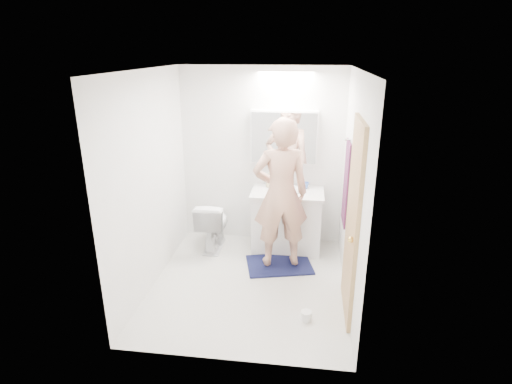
% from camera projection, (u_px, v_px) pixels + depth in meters
% --- Properties ---
extents(floor, '(2.50, 2.50, 0.00)m').
position_uv_depth(floor, '(249.00, 283.00, 4.74)').
color(floor, silver).
rests_on(floor, ground).
extents(ceiling, '(2.50, 2.50, 0.00)m').
position_uv_depth(ceiling, '(248.00, 70.00, 3.94)').
color(ceiling, white).
rests_on(ceiling, floor).
extents(wall_back, '(2.50, 0.00, 2.50)m').
position_uv_depth(wall_back, '(262.00, 157.00, 5.51)').
color(wall_back, white).
rests_on(wall_back, floor).
extents(wall_front, '(2.50, 0.00, 2.50)m').
position_uv_depth(wall_front, '(225.00, 237.00, 3.18)').
color(wall_front, white).
rests_on(wall_front, floor).
extents(wall_left, '(0.00, 2.50, 2.50)m').
position_uv_depth(wall_left, '(150.00, 182.00, 4.48)').
color(wall_left, white).
rests_on(wall_left, floor).
extents(wall_right, '(0.00, 2.50, 2.50)m').
position_uv_depth(wall_right, '(353.00, 191.00, 4.21)').
color(wall_right, white).
rests_on(wall_right, floor).
extents(vanity_cabinet, '(0.90, 0.55, 0.78)m').
position_uv_depth(vanity_cabinet, '(287.00, 222.00, 5.47)').
color(vanity_cabinet, white).
rests_on(vanity_cabinet, floor).
extents(countertop, '(0.95, 0.58, 0.04)m').
position_uv_depth(countertop, '(287.00, 193.00, 5.33)').
color(countertop, white).
rests_on(countertop, vanity_cabinet).
extents(sink_basin, '(0.36, 0.36, 0.03)m').
position_uv_depth(sink_basin, '(288.00, 190.00, 5.35)').
color(sink_basin, white).
rests_on(sink_basin, countertop).
extents(faucet, '(0.02, 0.02, 0.16)m').
position_uv_depth(faucet, '(289.00, 181.00, 5.51)').
color(faucet, silver).
rests_on(faucet, countertop).
extents(medicine_cabinet, '(0.88, 0.14, 0.70)m').
position_uv_depth(medicine_cabinet, '(284.00, 137.00, 5.31)').
color(medicine_cabinet, white).
rests_on(medicine_cabinet, wall_back).
extents(mirror_panel, '(0.84, 0.01, 0.66)m').
position_uv_depth(mirror_panel, '(284.00, 138.00, 5.23)').
color(mirror_panel, silver).
rests_on(mirror_panel, medicine_cabinet).
extents(toilet, '(0.39, 0.68, 0.69)m').
position_uv_depth(toilet, '(213.00, 224.00, 5.50)').
color(toilet, white).
rests_on(toilet, floor).
extents(bath_rug, '(0.91, 0.72, 0.02)m').
position_uv_depth(bath_rug, '(279.00, 265.00, 5.13)').
color(bath_rug, '#13163C').
rests_on(bath_rug, floor).
extents(person, '(0.75, 0.58, 1.83)m').
position_uv_depth(person, '(281.00, 194.00, 4.81)').
color(person, tan).
rests_on(person, bath_rug).
extents(door, '(0.04, 0.80, 2.00)m').
position_uv_depth(door, '(353.00, 222.00, 3.95)').
color(door, tan).
rests_on(door, wall_right).
extents(door_knob, '(0.06, 0.06, 0.06)m').
position_uv_depth(door_knob, '(351.00, 240.00, 3.69)').
color(door_knob, gold).
rests_on(door_knob, door).
extents(towel, '(0.02, 0.42, 1.00)m').
position_uv_depth(towel, '(346.00, 183.00, 4.76)').
color(towel, '#112337').
rests_on(towel, wall_right).
extents(towel_hook, '(0.07, 0.02, 0.02)m').
position_uv_depth(towel_hook, '(348.00, 140.00, 4.59)').
color(towel_hook, silver).
rests_on(towel_hook, wall_right).
extents(soap_bottle_a, '(0.08, 0.08, 0.20)m').
position_uv_depth(soap_bottle_a, '(269.00, 180.00, 5.47)').
color(soap_bottle_a, tan).
rests_on(soap_bottle_a, countertop).
extents(soap_bottle_b, '(0.12, 0.12, 0.18)m').
position_uv_depth(soap_bottle_b, '(280.00, 181.00, 5.48)').
color(soap_bottle_b, '#6299D2').
rests_on(soap_bottle_b, countertop).
extents(toothbrush_cup, '(0.12, 0.12, 0.08)m').
position_uv_depth(toothbrush_cup, '(306.00, 185.00, 5.43)').
color(toothbrush_cup, '#4470CD').
rests_on(toothbrush_cup, countertop).
extents(toilet_paper_roll, '(0.11, 0.11, 0.10)m').
position_uv_depth(toilet_paper_roll, '(306.00, 316.00, 4.09)').
color(toilet_paper_roll, white).
rests_on(toilet_paper_roll, floor).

